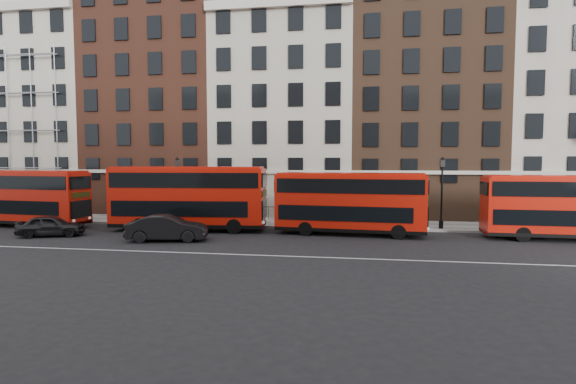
% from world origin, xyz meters
% --- Properties ---
extents(ground, '(120.00, 120.00, 0.00)m').
position_xyz_m(ground, '(0.00, 0.00, 0.00)').
color(ground, black).
rests_on(ground, ground).
extents(pavement, '(80.00, 5.00, 0.15)m').
position_xyz_m(pavement, '(0.00, 10.50, 0.07)').
color(pavement, slate).
rests_on(pavement, ground).
extents(kerb, '(80.00, 0.30, 0.16)m').
position_xyz_m(kerb, '(0.00, 8.00, 0.08)').
color(kerb, gray).
rests_on(kerb, ground).
extents(road_centre_line, '(70.00, 0.12, 0.01)m').
position_xyz_m(road_centre_line, '(0.00, -2.00, 0.01)').
color(road_centre_line, white).
rests_on(road_centre_line, ground).
extents(building_terrace, '(64.00, 11.95, 22.00)m').
position_xyz_m(building_terrace, '(-0.31, 17.88, 10.24)').
color(building_terrace, '#B7B09E').
rests_on(building_terrace, ground).
extents(bus_a, '(10.72, 3.67, 4.42)m').
position_xyz_m(bus_a, '(-18.90, 5.67, 2.37)').
color(bus_a, red).
rests_on(bus_a, ground).
extents(bus_b, '(11.46, 3.60, 4.74)m').
position_xyz_m(bus_b, '(-5.39, 5.66, 2.54)').
color(bus_b, red).
rests_on(bus_b, ground).
extents(bus_c, '(10.48, 3.33, 4.33)m').
position_xyz_m(bus_c, '(6.41, 5.67, 2.32)').
color(bus_c, red).
rests_on(bus_c, ground).
extents(bus_d, '(10.13, 2.66, 4.23)m').
position_xyz_m(bus_d, '(20.28, 5.67, 2.27)').
color(bus_d, red).
rests_on(bus_d, ground).
extents(car_rear, '(4.61, 3.03, 1.46)m').
position_xyz_m(car_rear, '(-13.74, 1.81, 0.73)').
color(car_rear, black).
rests_on(car_rear, ground).
extents(car_front, '(5.35, 2.78, 1.68)m').
position_xyz_m(car_front, '(-5.13, 1.37, 0.84)').
color(car_front, black).
rests_on(car_front, ground).
extents(lamp_post_left, '(0.44, 0.44, 5.33)m').
position_xyz_m(lamp_post_left, '(-7.39, 8.54, 3.08)').
color(lamp_post_left, black).
rests_on(lamp_post_left, pavement).
extents(lamp_post_right, '(0.44, 0.44, 5.33)m').
position_xyz_m(lamp_post_right, '(13.11, 8.76, 3.08)').
color(lamp_post_right, black).
rests_on(lamp_post_right, pavement).
extents(traffic_light, '(0.25, 0.45, 3.27)m').
position_xyz_m(traffic_light, '(21.57, 8.56, 2.45)').
color(traffic_light, black).
rests_on(traffic_light, pavement).
extents(iron_railings, '(6.60, 0.06, 1.00)m').
position_xyz_m(iron_railings, '(0.00, 12.70, 0.65)').
color(iron_railings, black).
rests_on(iron_railings, pavement).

